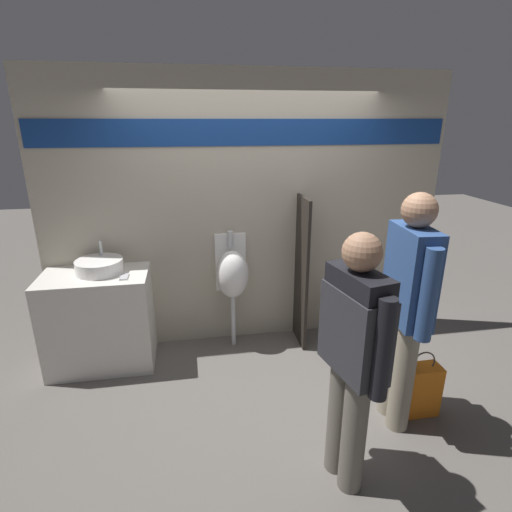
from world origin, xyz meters
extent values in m
plane|color=#5B5651|center=(0.00, 0.00, 0.00)|extent=(16.00, 16.00, 0.00)
cube|color=#B2A893|center=(0.00, 0.60, 1.35)|extent=(4.00, 0.06, 2.70)
cube|color=navy|center=(0.00, 0.56, 2.13)|extent=(3.92, 0.01, 0.24)
cube|color=silver|center=(-1.47, 0.28, 0.46)|extent=(0.95, 0.57, 0.92)
cylinder|color=white|center=(-1.42, 0.34, 0.98)|extent=(0.42, 0.42, 0.12)
cylinder|color=silver|center=(-1.42, 0.49, 1.11)|extent=(0.03, 0.03, 0.14)
cube|color=#B7B7BC|center=(-1.19, 0.17, 0.92)|extent=(0.07, 0.14, 0.01)
cube|color=#28231E|center=(0.50, 0.36, 0.77)|extent=(0.03, 0.41, 1.55)
cylinder|color=silver|center=(-0.20, 0.40, 0.28)|extent=(0.04, 0.04, 0.57)
ellipsoid|color=white|center=(-0.20, 0.40, 0.79)|extent=(0.33, 0.32, 0.49)
cube|color=white|center=(-0.20, 0.56, 0.86)|extent=(0.31, 0.02, 0.61)
cylinder|color=silver|center=(-0.20, 0.52, 1.12)|extent=(0.06, 0.06, 0.16)
cylinder|color=white|center=(1.20, 0.19, 0.19)|extent=(0.41, 0.41, 0.38)
torus|color=white|center=(1.20, 0.19, 0.40)|extent=(0.42, 0.42, 0.04)
cube|color=white|center=(1.20, 0.48, 0.53)|extent=(0.39, 0.16, 0.28)
cylinder|color=silver|center=(1.20, 0.46, 0.75)|extent=(0.06, 0.06, 0.14)
cylinder|color=#666056|center=(0.34, -1.43, 0.41)|extent=(0.15, 0.15, 0.81)
cylinder|color=#666056|center=(0.30, -1.27, 0.41)|extent=(0.15, 0.15, 0.81)
cube|color=black|center=(0.32, -1.35, 1.14)|extent=(0.27, 0.45, 0.64)
cube|color=#2D2D33|center=(0.32, -1.35, 1.09)|extent=(0.30, 0.48, 0.52)
cylinder|color=black|center=(0.37, -1.59, 1.10)|extent=(0.10, 0.10, 0.59)
cylinder|color=black|center=(0.27, -1.11, 1.10)|extent=(0.10, 0.10, 0.59)
sphere|color=#A87A5B|center=(0.32, -1.35, 1.57)|extent=(0.22, 0.22, 0.22)
cylinder|color=gray|center=(0.90, -0.99, 0.44)|extent=(0.16, 0.16, 0.87)
cylinder|color=gray|center=(0.92, -0.82, 0.44)|extent=(0.16, 0.16, 0.87)
cube|color=#2D4C84|center=(0.91, -0.90, 1.22)|extent=(0.24, 0.47, 0.69)
cylinder|color=#2D4C84|center=(0.89, -1.16, 1.18)|extent=(0.11, 0.11, 0.64)
cylinder|color=#2D4C84|center=(0.93, -0.64, 1.18)|extent=(0.11, 0.11, 0.64)
sphere|color=#A87A5B|center=(0.91, -0.90, 1.68)|extent=(0.24, 0.24, 0.24)
cube|color=orange|center=(1.14, -0.87, 0.21)|extent=(0.30, 0.16, 0.42)
torus|color=#4C4742|center=(1.14, -0.87, 0.46)|extent=(0.19, 0.01, 0.19)
camera|label=1|loc=(-0.59, -3.27, 2.25)|focal=28.00mm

